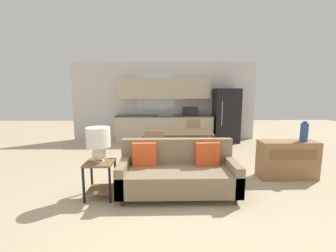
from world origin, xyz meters
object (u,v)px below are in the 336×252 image
at_px(dining_table, 178,134).
at_px(dining_chair_near_left, 155,149).
at_px(couch, 178,173).
at_px(credenza, 287,160).
at_px(refrigerator, 226,115).
at_px(vase, 304,132).
at_px(dining_chair_far_right, 194,134).
at_px(table_lamp, 98,141).
at_px(side_table, 100,174).

bearing_deg(dining_table, dining_chair_near_left, -121.27).
height_order(couch, credenza, couch).
distance_m(refrigerator, vase, 3.39).
relative_size(dining_table, dining_chair_near_left, 1.77).
bearing_deg(refrigerator, credenza, -84.88).
bearing_deg(vase, dining_chair_far_right, 131.52).
height_order(table_lamp, dining_chair_far_right, table_lamp).
distance_m(table_lamp, dining_chair_far_right, 3.38).
relative_size(refrigerator, side_table, 3.06).
bearing_deg(table_lamp, side_table, -67.56).
distance_m(dining_table, credenza, 2.40).
relative_size(vase, dining_chair_far_right, 0.43).
distance_m(refrigerator, dining_chair_near_left, 3.80).
xyz_separation_m(credenza, vase, (0.27, -0.03, 0.55)).
relative_size(side_table, credenza, 0.53).
relative_size(dining_table, vase, 4.14).
relative_size(couch, table_lamp, 3.47).
bearing_deg(dining_table, dining_chair_far_right, 58.85).
relative_size(dining_table, side_table, 2.77).
height_order(table_lamp, dining_chair_near_left, table_lamp).
relative_size(credenza, dining_chair_far_right, 1.20).
distance_m(refrigerator, dining_chair_far_right, 1.84).
relative_size(table_lamp, vase, 1.41).
bearing_deg(credenza, couch, -163.98).
distance_m(couch, credenza, 2.28).
xyz_separation_m(couch, table_lamp, (-1.25, -0.10, 0.58)).
bearing_deg(side_table, dining_chair_near_left, 51.47).
distance_m(couch, vase, 2.60).
bearing_deg(dining_table, refrigerator, 50.29).
bearing_deg(table_lamp, credenza, 11.98).
relative_size(table_lamp, dining_chair_near_left, 0.60).
bearing_deg(dining_chair_near_left, dining_table, -116.27).
height_order(side_table, table_lamp, table_lamp).
bearing_deg(dining_table, couch, -93.79).
distance_m(side_table, vase, 3.82).
height_order(side_table, dining_chair_near_left, dining_chair_near_left).
bearing_deg(dining_table, side_table, -125.42).
bearing_deg(credenza, dining_chair_far_right, 127.37).
xyz_separation_m(couch, vase, (2.46, 0.60, 0.57)).
xyz_separation_m(dining_table, side_table, (-1.37, -1.92, -0.28)).
relative_size(couch, side_table, 3.26).
bearing_deg(credenza, refrigerator, 95.12).
bearing_deg(side_table, dining_chair_far_right, 55.85).
bearing_deg(refrigerator, dining_table, -129.71).
relative_size(side_table, vase, 1.50).
height_order(refrigerator, vase, refrigerator).
distance_m(dining_table, dining_chair_far_right, 1.02).
height_order(refrigerator, couch, refrigerator).
distance_m(couch, dining_chair_far_right, 2.75).
xyz_separation_m(refrigerator, table_lamp, (-3.15, -4.05, 0.03)).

